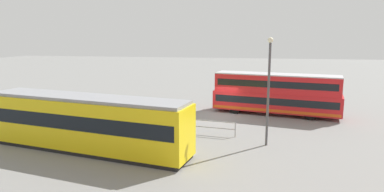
# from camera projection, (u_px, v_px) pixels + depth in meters

# --- Properties ---
(ground_plane) EXTENTS (160.00, 160.00, 0.00)m
(ground_plane) POSITION_uv_depth(u_px,v_px,m) (223.00, 116.00, 30.34)
(ground_plane) COLOR gray
(double_decker_bus) EXTENTS (11.72, 4.64, 3.80)m
(double_decker_bus) POSITION_uv_depth(u_px,v_px,m) (276.00, 94.00, 30.50)
(double_decker_bus) COLOR red
(double_decker_bus) RESTS_ON ground
(tram_yellow) EXTENTS (14.13, 5.04, 3.52)m
(tram_yellow) POSITION_uv_depth(u_px,v_px,m) (86.00, 122.00, 20.92)
(tram_yellow) COLOR yellow
(tram_yellow) RESTS_ON ground
(pedestrian_near_railing) EXTENTS (0.39, 0.39, 1.58)m
(pedestrian_near_railing) POSITION_uv_depth(u_px,v_px,m) (166.00, 117.00, 26.19)
(pedestrian_near_railing) COLOR #33384C
(pedestrian_near_railing) RESTS_ON ground
(pedestrian_crossing) EXTENTS (0.42, 0.42, 1.60)m
(pedestrian_crossing) POSITION_uv_depth(u_px,v_px,m) (188.00, 125.00, 23.62)
(pedestrian_crossing) COLOR #4C3F2D
(pedestrian_crossing) RESTS_ON ground
(pedestrian_railing) EXTENTS (6.54, 0.94, 1.08)m
(pedestrian_railing) POSITION_uv_depth(u_px,v_px,m) (192.00, 123.00, 24.84)
(pedestrian_railing) COLOR gray
(pedestrian_railing) RESTS_ON ground
(info_sign) EXTENTS (1.24, 0.33, 2.57)m
(info_sign) POSITION_uv_depth(u_px,v_px,m) (137.00, 110.00, 24.41)
(info_sign) COLOR slate
(info_sign) RESTS_ON ground
(street_lamp) EXTENTS (0.36, 0.36, 7.15)m
(street_lamp) POSITION_uv_depth(u_px,v_px,m) (269.00, 84.00, 21.42)
(street_lamp) COLOR #4C4C51
(street_lamp) RESTS_ON ground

